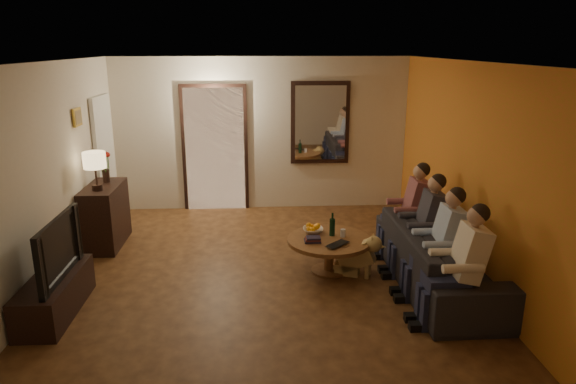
{
  "coord_description": "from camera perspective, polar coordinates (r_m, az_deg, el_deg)",
  "views": [
    {
      "loc": [
        -0.04,
        -5.71,
        2.79
      ],
      "look_at": [
        0.3,
        0.3,
        1.05
      ],
      "focal_mm": 32.0,
      "sensor_mm": 36.0,
      "label": 1
    }
  ],
  "objects": [
    {
      "name": "floor",
      "position": [
        6.36,
        -2.59,
        -9.94
      ],
      "size": [
        5.0,
        6.0,
        0.01
      ],
      "primitive_type": "cube",
      "color": "#3E2210",
      "rests_on": "ground"
    },
    {
      "name": "ceiling",
      "position": [
        5.71,
        -2.92,
        14.2
      ],
      "size": [
        5.0,
        6.0,
        0.01
      ],
      "primitive_type": "cube",
      "color": "white",
      "rests_on": "back_wall"
    },
    {
      "name": "back_wall",
      "position": [
        8.84,
        -2.96,
        6.39
      ],
      "size": [
        5.0,
        0.02,
        2.6
      ],
      "primitive_type": "cube",
      "color": "beige",
      "rests_on": "floor"
    },
    {
      "name": "front_wall",
      "position": [
        3.09,
        -2.13,
        -12.67
      ],
      "size": [
        5.0,
        0.02,
        2.6
      ],
      "primitive_type": "cube",
      "color": "beige",
      "rests_on": "floor"
    },
    {
      "name": "left_wall",
      "position": [
        6.39,
        -25.76,
        1.01
      ],
      "size": [
        0.02,
        6.0,
        2.6
      ],
      "primitive_type": "cube",
      "color": "beige",
      "rests_on": "floor"
    },
    {
      "name": "right_wall",
      "position": [
        6.43,
        20.16,
        1.71
      ],
      "size": [
        0.02,
        6.0,
        2.6
      ],
      "primitive_type": "cube",
      "color": "beige",
      "rests_on": "floor"
    },
    {
      "name": "orange_accent",
      "position": [
        6.42,
        20.08,
        1.71
      ],
      "size": [
        0.01,
        6.0,
        2.6
      ],
      "primitive_type": "cube",
      "color": "#C68921",
      "rests_on": "right_wall"
    },
    {
      "name": "kitchen_doorway",
      "position": [
        8.9,
        -8.11,
        4.67
      ],
      "size": [
        1.0,
        0.06,
        2.1
      ],
      "primitive_type": "cube",
      "color": "#FFE0A5",
      "rests_on": "floor"
    },
    {
      "name": "door_trim",
      "position": [
        8.89,
        -8.11,
        4.66
      ],
      "size": [
        1.12,
        0.04,
        2.22
      ],
      "primitive_type": "cube",
      "color": "black",
      "rests_on": "floor"
    },
    {
      "name": "fridge_glimpse",
      "position": [
        8.91,
        -6.46,
        3.77
      ],
      "size": [
        0.45,
        0.03,
        1.7
      ],
      "primitive_type": "cube",
      "color": "silver",
      "rests_on": "floor"
    },
    {
      "name": "mirror_frame",
      "position": [
        8.83,
        3.59,
        7.68
      ],
      "size": [
        1.0,
        0.05,
        1.4
      ],
      "primitive_type": "cube",
      "color": "black",
      "rests_on": "back_wall"
    },
    {
      "name": "mirror_glass",
      "position": [
        8.8,
        3.61,
        7.65
      ],
      "size": [
        0.86,
        0.02,
        1.26
      ],
      "primitive_type": "cube",
      "color": "white",
      "rests_on": "back_wall"
    },
    {
      "name": "white_door",
      "position": [
        8.55,
        -19.63,
        3.23
      ],
      "size": [
        0.06,
        0.85,
        2.04
      ],
      "primitive_type": "cube",
      "color": "white",
      "rests_on": "floor"
    },
    {
      "name": "framed_art",
      "position": [
        7.48,
        -22.38,
        7.7
      ],
      "size": [
        0.03,
        0.28,
        0.24
      ],
      "primitive_type": "cube",
      "color": "#B28C33",
      "rests_on": "left_wall"
    },
    {
      "name": "art_canvas",
      "position": [
        7.47,
        -22.28,
        7.71
      ],
      "size": [
        0.01,
        0.22,
        0.18
      ],
      "primitive_type": "cube",
      "color": "brown",
      "rests_on": "left_wall"
    },
    {
      "name": "dresser",
      "position": [
        7.76,
        -19.63,
        -2.48
      ],
      "size": [
        0.45,
        0.99,
        0.88
      ],
      "primitive_type": "cube",
      "color": "black",
      "rests_on": "floor"
    },
    {
      "name": "table_lamp",
      "position": [
        7.37,
        -20.6,
        2.21
      ],
      "size": [
        0.3,
        0.3,
        0.54
      ],
      "primitive_type": null,
      "color": "beige",
      "rests_on": "dresser"
    },
    {
      "name": "flower_vase",
      "position": [
        7.79,
        -19.65,
        2.63
      ],
      "size": [
        0.14,
        0.14,
        0.44
      ],
      "primitive_type": null,
      "color": "#AF1912",
      "rests_on": "dresser"
    },
    {
      "name": "tv_stand",
      "position": [
        6.12,
        -24.47,
        -10.38
      ],
      "size": [
        0.45,
        1.25,
        0.42
      ],
      "primitive_type": "cube",
      "color": "black",
      "rests_on": "floor"
    },
    {
      "name": "tv",
      "position": [
        5.91,
        -25.07,
        -5.73
      ],
      "size": [
        1.13,
        0.15,
        0.65
      ],
      "primitive_type": "imported",
      "rotation": [
        0.0,
        0.0,
        1.57
      ],
      "color": "black",
      "rests_on": "tv_stand"
    },
    {
      "name": "sofa",
      "position": [
        6.39,
        16.48,
        -7.0
      ],
      "size": [
        2.44,
        0.98,
        0.71
      ],
      "primitive_type": "imported",
      "rotation": [
        0.0,
        0.0,
        1.58
      ],
      "color": "black",
      "rests_on": "floor"
    },
    {
      "name": "person_a",
      "position": [
        5.49,
        18.79,
        -8.31
      ],
      "size": [
        0.6,
        0.4,
        1.2
      ],
      "primitive_type": null,
      "color": "tan",
      "rests_on": "sofa"
    },
    {
      "name": "person_b",
      "position": [
        6.0,
        16.7,
        -6.0
      ],
      "size": [
        0.6,
        0.4,
        1.2
      ],
      "primitive_type": null,
      "color": "tan",
      "rests_on": "sofa"
    },
    {
      "name": "person_c",
      "position": [
        6.53,
        14.96,
        -4.05
      ],
      "size": [
        0.6,
        0.4,
        1.2
      ],
      "primitive_type": null,
      "color": "tan",
      "rests_on": "sofa"
    },
    {
      "name": "person_d",
      "position": [
        7.07,
        13.48,
        -2.39
      ],
      "size": [
        0.6,
        0.4,
        1.2
      ],
      "primitive_type": null,
      "color": "tan",
      "rests_on": "sofa"
    },
    {
      "name": "dog",
      "position": [
        6.47,
        7.52,
        -6.86
      ],
      "size": [
        0.61,
        0.43,
        0.56
      ],
      "primitive_type": null,
      "rotation": [
        0.0,
        0.0,
        -0.37
      ],
      "color": "tan",
      "rests_on": "floor"
    },
    {
      "name": "coffee_table",
      "position": [
        6.55,
        4.55,
        -7.0
      ],
      "size": [
        1.22,
        1.22,
        0.45
      ],
      "primitive_type": "cylinder",
      "rotation": [
        0.0,
        0.0,
        -0.17
      ],
      "color": "brown",
      "rests_on": "floor"
    },
    {
      "name": "bowl",
      "position": [
        6.63,
        2.8,
        -4.26
      ],
      "size": [
        0.26,
        0.26,
        0.06
      ],
      "primitive_type": "imported",
      "color": "white",
      "rests_on": "coffee_table"
    },
    {
      "name": "oranges",
      "position": [
        6.61,
        2.81,
        -3.71
      ],
      "size": [
        0.2,
        0.2,
        0.08
      ],
      "primitive_type": null,
      "color": "#FF9C15",
      "rests_on": "bowl"
    },
    {
      "name": "wine_bottle",
      "position": [
        6.51,
        4.94,
        -3.56
      ],
      "size": [
        0.07,
        0.07,
        0.31
      ],
      "primitive_type": null,
      "color": "black",
      "rests_on": "coffee_table"
    },
    {
      "name": "wine_glass",
      "position": [
        6.52,
        6.12,
        -4.55
      ],
      "size": [
        0.06,
        0.06,
        0.1
      ],
      "primitive_type": "cylinder",
      "color": "silver",
      "rests_on": "coffee_table"
    },
    {
      "name": "book_stack",
      "position": [
        6.33,
        2.74,
        -5.25
      ],
      "size": [
        0.2,
        0.15,
        0.07
      ],
      "primitive_type": null,
      "color": "black",
      "rests_on": "coffee_table"
    },
    {
      "name": "laptop",
      "position": [
        6.21,
        5.86,
        -5.96
      ],
      "size": [
        0.39,
        0.38,
        0.03
      ],
      "primitive_type": "imported",
      "rotation": [
        0.0,
        0.0,
        0.75
      ],
      "color": "black",
      "rests_on": "coffee_table"
    }
  ]
}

